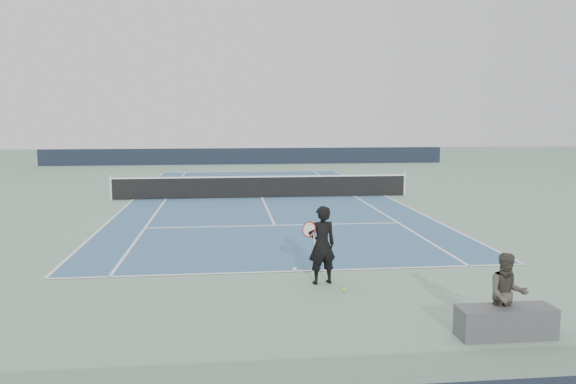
{
  "coord_description": "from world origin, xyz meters",
  "views": [
    {
      "loc": [
        -1.54,
        -24.18,
        3.48
      ],
      "look_at": [
        0.43,
        -6.42,
        1.1
      ],
      "focal_mm": 35.0,
      "sensor_mm": 36.0,
      "label": 1
    }
  ],
  "objects": [
    {
      "name": "court_surface",
      "position": [
        0.0,
        0.0,
        0.01
      ],
      "size": [
        10.97,
        23.77,
        0.01
      ],
      "primitive_type": "cube",
      "color": "#396287",
      "rests_on": "ground"
    },
    {
      "name": "tennis_ball",
      "position": [
        0.79,
        -13.42,
        0.04
      ],
      "size": [
        0.07,
        0.07,
        0.07
      ],
      "primitive_type": "sphere",
      "color": "#C6DB2C",
      "rests_on": "ground"
    },
    {
      "name": "ground",
      "position": [
        0.0,
        0.0,
        0.0
      ],
      "size": [
        80.0,
        80.0,
        0.0
      ],
      "primitive_type": "plane",
      "color": "gray"
    },
    {
      "name": "windscreen_far",
      "position": [
        0.0,
        17.88,
        0.6
      ],
      "size": [
        30.0,
        0.25,
        1.2
      ],
      "primitive_type": "cube",
      "color": "black",
      "rests_on": "ground"
    },
    {
      "name": "spectator_bench",
      "position": [
        2.85,
        -16.04,
        0.49
      ],
      "size": [
        1.61,
        0.81,
        1.37
      ],
      "color": "#4D4D51",
      "rests_on": "ground"
    },
    {
      "name": "tennis_net",
      "position": [
        0.0,
        0.0,
        0.5
      ],
      "size": [
        12.9,
        0.1,
        1.07
      ],
      "color": "silver",
      "rests_on": "ground"
    },
    {
      "name": "tennis_player",
      "position": [
        0.43,
        -12.84,
        0.83
      ],
      "size": [
        0.8,
        0.57,
        1.66
      ],
      "color": "black",
      "rests_on": "ground"
    }
  ]
}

